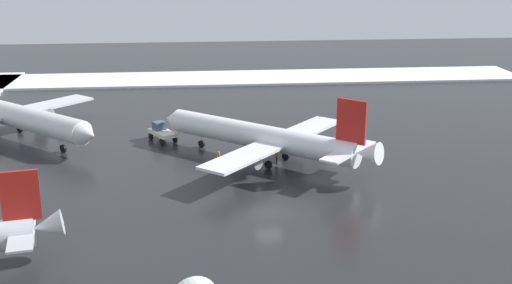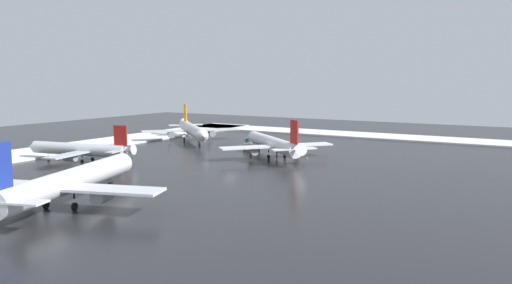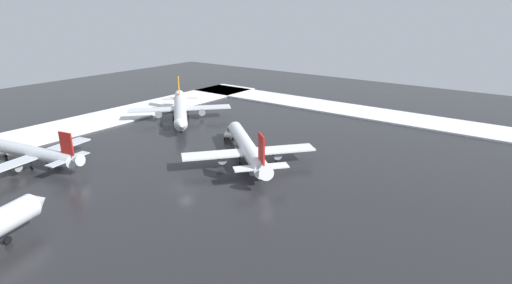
% 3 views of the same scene
% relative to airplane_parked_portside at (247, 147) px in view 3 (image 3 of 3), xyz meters
% --- Properties ---
extents(ground_plane, '(240.00, 240.00, 0.00)m').
position_rel_airplane_parked_portside_xyz_m(ground_plane, '(15.78, -1.25, -3.08)').
color(ground_plane, '#232326').
extents(snow_bank_far, '(152.00, 16.00, 0.43)m').
position_rel_airplane_parked_portside_xyz_m(snow_bank_far, '(15.78, -51.25, -2.86)').
color(snow_bank_far, white).
rests_on(snow_bank_far, ground_plane).
extents(snow_bank_left, '(14.00, 116.00, 0.43)m').
position_rel_airplane_parked_portside_xyz_m(snow_bank_left, '(-51.22, -1.25, -2.86)').
color(snow_bank_left, white).
rests_on(snow_bank_left, ground_plane).
extents(airplane_parked_portside, '(23.76, 25.74, 9.31)m').
position_rel_airplane_parked_portside_xyz_m(airplane_parked_portside, '(0.00, 0.00, 0.00)').
color(airplane_parked_portside, white).
rests_on(airplane_parked_portside, ground_plane).
extents(airplane_distant_tail, '(22.74, 27.19, 8.11)m').
position_rel_airplane_parked_portside_xyz_m(airplane_distant_tail, '(26.25, -32.34, -0.39)').
color(airplane_distant_tail, silver).
rests_on(airplane_distant_tail, ground_plane).
extents(airplane_far_rear, '(25.54, 26.85, 9.92)m').
position_rel_airplane_parked_portside_xyz_m(airplane_far_rear, '(-13.16, -33.12, 0.20)').
color(airplane_far_rear, silver).
rests_on(airplane_far_rear, ground_plane).
extents(pushback_tug, '(5.08, 4.23, 2.50)m').
position_rel_airplane_parked_portside_xyz_m(pushback_tug, '(-10.03, -12.93, -1.79)').
color(pushback_tug, silver).
rests_on(pushback_tug, ground_plane).
extents(ground_crew_by_nose_gear, '(0.36, 0.36, 1.71)m').
position_rel_airplane_parked_portside_xyz_m(ground_crew_by_nose_gear, '(0.71, -5.63, -2.10)').
color(ground_crew_by_nose_gear, black).
rests_on(ground_crew_by_nose_gear, ground_plane).
extents(ground_crew_beside_wing, '(0.36, 0.36, 1.71)m').
position_rel_airplane_parked_portside_xyz_m(ground_crew_beside_wing, '(-5.33, 3.34, -2.10)').
color(ground_crew_beside_wing, black).
rests_on(ground_crew_beside_wing, ground_plane).
extents(ground_crew_mid_apron, '(0.36, 0.36, 1.71)m').
position_rel_airplane_parked_portside_xyz_m(ground_crew_mid_apron, '(1.06, 1.38, -2.10)').
color(ground_crew_mid_apron, black).
rests_on(ground_crew_mid_apron, ground_plane).
extents(traffic_cone_near_nose, '(0.36, 0.36, 0.55)m').
position_rel_airplane_parked_portside_xyz_m(traffic_cone_near_nose, '(-1.82, 7.40, -2.80)').
color(traffic_cone_near_nose, orange).
rests_on(traffic_cone_near_nose, ground_plane).
extents(traffic_cone_mid_line, '(0.36, 0.36, 0.55)m').
position_rel_airplane_parked_portside_xyz_m(traffic_cone_mid_line, '(-11.01, 0.22, -2.80)').
color(traffic_cone_mid_line, orange).
rests_on(traffic_cone_mid_line, ground_plane).
extents(traffic_cone_wingtip_side, '(0.36, 0.36, 0.55)m').
position_rel_airplane_parked_portside_xyz_m(traffic_cone_wingtip_side, '(-12.29, -5.84, -2.80)').
color(traffic_cone_wingtip_side, orange).
rests_on(traffic_cone_wingtip_side, ground_plane).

